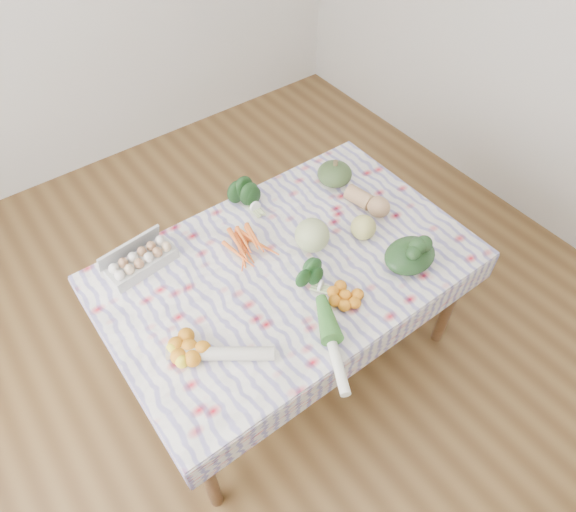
% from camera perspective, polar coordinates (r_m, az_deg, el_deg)
% --- Properties ---
extents(ground, '(4.50, 4.50, 0.00)m').
position_cam_1_polar(ground, '(2.95, 0.00, -10.46)').
color(ground, brown).
rests_on(ground, ground).
extents(dining_table, '(1.60, 1.00, 0.75)m').
position_cam_1_polar(dining_table, '(2.39, 0.00, -2.22)').
color(dining_table, brown).
rests_on(dining_table, ground).
extents(tablecloth, '(1.66, 1.06, 0.01)m').
position_cam_1_polar(tablecloth, '(2.33, 0.00, -1.03)').
color(tablecloth, white).
rests_on(tablecloth, dining_table).
extents(egg_carton, '(0.33, 0.16, 0.08)m').
position_cam_1_polar(egg_carton, '(2.37, -15.92, -0.65)').
color(egg_carton, '#B5B5B0').
rests_on(egg_carton, tablecloth).
extents(carrot_bunch, '(0.27, 0.26, 0.04)m').
position_cam_1_polar(carrot_bunch, '(2.38, -4.74, 0.96)').
color(carrot_bunch, orange).
rests_on(carrot_bunch, tablecloth).
extents(kale_bunch, '(0.15, 0.13, 0.13)m').
position_cam_1_polar(kale_bunch, '(2.55, -4.30, 6.56)').
color(kale_bunch, '#153714').
rests_on(kale_bunch, tablecloth).
extents(kabocha_squash, '(0.24, 0.24, 0.12)m').
position_cam_1_polar(kabocha_squash, '(2.70, 5.20, 9.09)').
color(kabocha_squash, '#3B532A').
rests_on(kabocha_squash, tablecloth).
extents(cabbage, '(0.21, 0.21, 0.16)m').
position_cam_1_polar(cabbage, '(2.34, 2.70, 2.32)').
color(cabbage, '#A8B978').
rests_on(cabbage, tablecloth).
extents(butternut_squash, '(0.15, 0.25, 0.11)m').
position_cam_1_polar(butternut_squash, '(2.58, 8.91, 6.16)').
color(butternut_squash, tan).
rests_on(butternut_squash, tablecloth).
extents(orange_cluster, '(0.26, 0.26, 0.07)m').
position_cam_1_polar(orange_cluster, '(2.08, -10.91, -9.88)').
color(orange_cluster, orange).
rests_on(orange_cluster, tablecloth).
extents(broccoli, '(0.17, 0.17, 0.09)m').
position_cam_1_polar(broccoli, '(2.21, 2.63, -2.74)').
color(broccoli, '#1A471A').
rests_on(broccoli, tablecloth).
extents(mandarin_cluster, '(0.23, 0.23, 0.06)m').
position_cam_1_polar(mandarin_cluster, '(2.20, 6.38, -4.30)').
color(mandarin_cluster, orange).
rests_on(mandarin_cluster, tablecloth).
extents(grapefruit, '(0.15, 0.15, 0.12)m').
position_cam_1_polar(grapefruit, '(2.43, 8.37, 3.16)').
color(grapefruit, '#C6C265').
rests_on(grapefruit, tablecloth).
extents(spinach_bag, '(0.28, 0.24, 0.11)m').
position_cam_1_polar(spinach_bag, '(2.36, 13.37, 0.06)').
color(spinach_bag, '#183216').
rests_on(spinach_bag, tablecloth).
extents(daikon, '(0.34, 0.27, 0.05)m').
position_cam_1_polar(daikon, '(2.05, -6.70, -10.71)').
color(daikon, beige).
rests_on(daikon, tablecloth).
extents(leek, '(0.23, 0.40, 0.05)m').
position_cam_1_polar(leek, '(2.06, 4.99, -9.91)').
color(leek, white).
rests_on(leek, tablecloth).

